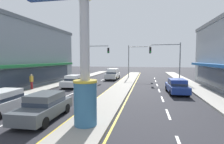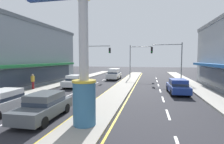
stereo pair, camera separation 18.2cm
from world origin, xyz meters
name	(u,v)px [view 2 (the right image)]	position (x,y,z in m)	size (l,w,h in m)	color
median_strip	(121,89)	(0.00, 18.00, 0.07)	(2.39, 52.00, 0.14)	gray
sidewalk_left	(44,89)	(-8.94, 16.00, 0.09)	(2.30, 60.00, 0.18)	#ADA89E
sidewalk_right	(209,95)	(8.94, 16.00, 0.09)	(2.30, 60.00, 0.18)	#ADA89E
lane_markings	(119,91)	(0.00, 16.65, 0.00)	(9.13, 52.00, 0.01)	silver
district_sign	(84,46)	(0.00, 6.06, 4.24)	(6.71, 1.24, 8.09)	#33668C
storefront_left	(3,54)	(-15.06, 16.67, 4.18)	(9.90, 22.92, 8.36)	gray
traffic_light_left_side	(94,55)	(-6.43, 27.63, 4.25)	(4.86, 0.46, 6.20)	slate
traffic_light_right_side	(170,55)	(6.43, 26.88, 4.25)	(4.86, 0.46, 6.20)	slate
traffic_light_median_far	(138,56)	(1.13, 30.78, 4.19)	(4.20, 0.46, 6.20)	slate
sedan_near_right_lane	(74,81)	(-6.15, 18.36, 0.79)	(2.02, 4.39, 1.53)	white
sedan_far_right_lane	(44,106)	(-2.85, 6.82, 0.79)	(1.94, 4.35, 1.53)	#4C5156
sedan_near_left_lane	(2,102)	(-6.15, 7.13, 0.79)	(2.01, 4.39, 1.53)	white
sedan_mid_left_lane	(178,86)	(6.15, 16.42, 0.79)	(1.97, 4.37, 1.53)	navy
suv_far_left_oncoming	(114,74)	(-2.84, 27.76, 0.98)	(2.01, 4.62, 1.90)	white
pedestrian_far_side	(33,81)	(-9.68, 15.02, 1.14)	(0.28, 0.41, 1.70)	maroon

